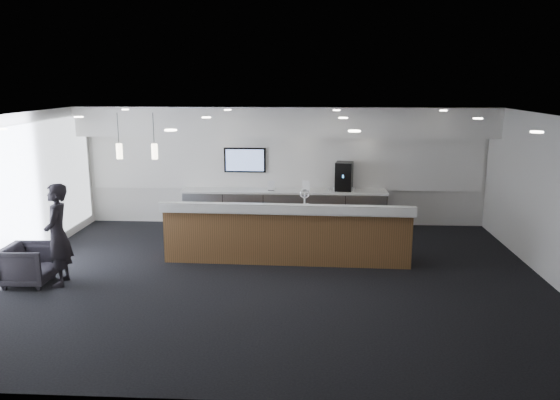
# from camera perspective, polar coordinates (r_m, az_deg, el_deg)

# --- Properties ---
(ground) EXTENTS (10.00, 10.00, 0.00)m
(ground) POSITION_cam_1_polar(r_m,az_deg,el_deg) (10.27, -0.56, -8.17)
(ground) COLOR black
(ground) RESTS_ON ground
(ceiling) EXTENTS (10.00, 8.00, 0.02)m
(ceiling) POSITION_cam_1_polar(r_m,az_deg,el_deg) (9.64, -0.60, 8.78)
(ceiling) COLOR black
(ceiling) RESTS_ON back_wall
(back_wall) EXTENTS (10.00, 0.02, 3.00)m
(back_wall) POSITION_cam_1_polar(r_m,az_deg,el_deg) (13.77, 0.51, 3.60)
(back_wall) COLOR silver
(back_wall) RESTS_ON ground
(left_wall) EXTENTS (0.02, 8.00, 3.00)m
(left_wall) POSITION_cam_1_polar(r_m,az_deg,el_deg) (11.33, -26.72, 0.33)
(left_wall) COLOR silver
(left_wall) RESTS_ON ground
(right_wall) EXTENTS (0.02, 8.00, 3.00)m
(right_wall) POSITION_cam_1_polar(r_m,az_deg,el_deg) (10.75, 27.07, -0.29)
(right_wall) COLOR silver
(right_wall) RESTS_ON ground
(soffit_bulkhead) EXTENTS (10.00, 0.90, 0.70)m
(soffit_bulkhead) POSITION_cam_1_polar(r_m,az_deg,el_deg) (13.20, 0.43, 8.24)
(soffit_bulkhead) COLOR white
(soffit_bulkhead) RESTS_ON back_wall
(alcove_panel) EXTENTS (9.80, 0.06, 1.40)m
(alcove_panel) POSITION_cam_1_polar(r_m,az_deg,el_deg) (13.73, 0.51, 3.99)
(alcove_panel) COLOR white
(alcove_panel) RESTS_ON back_wall
(window_blinds_wall) EXTENTS (0.04, 7.36, 2.55)m
(window_blinds_wall) POSITION_cam_1_polar(r_m,az_deg,el_deg) (11.31, -26.54, 0.33)
(window_blinds_wall) COLOR silver
(window_blinds_wall) RESTS_ON left_wall
(back_credenza) EXTENTS (5.06, 0.66, 0.95)m
(back_credenza) POSITION_cam_1_polar(r_m,az_deg,el_deg) (13.62, 0.43, -0.89)
(back_credenza) COLOR gray
(back_credenza) RESTS_ON ground
(wall_tv) EXTENTS (1.05, 0.08, 0.62)m
(wall_tv) POSITION_cam_1_polar(r_m,az_deg,el_deg) (13.74, -3.69, 4.19)
(wall_tv) COLOR black
(wall_tv) RESTS_ON back_wall
(pendant_left) EXTENTS (0.12, 0.12, 0.30)m
(pendant_left) POSITION_cam_1_polar(r_m,az_deg,el_deg) (10.91, -13.03, 4.93)
(pendant_left) COLOR #FFEEC6
(pendant_left) RESTS_ON ceiling
(pendant_right) EXTENTS (0.12, 0.12, 0.30)m
(pendant_right) POSITION_cam_1_polar(r_m,az_deg,el_deg) (11.13, -16.50, 4.88)
(pendant_right) COLOR #FFEEC6
(pendant_right) RESTS_ON ceiling
(ceiling_can_lights) EXTENTS (7.00, 5.00, 0.02)m
(ceiling_can_lights) POSITION_cam_1_polar(r_m,az_deg,el_deg) (9.64, -0.60, 8.60)
(ceiling_can_lights) COLOR white
(ceiling_can_lights) RESTS_ON ceiling
(service_counter) EXTENTS (5.01, 0.98, 1.49)m
(service_counter) POSITION_cam_1_polar(r_m,az_deg,el_deg) (11.06, 0.72, -3.51)
(service_counter) COLOR brown
(service_counter) RESTS_ON ground
(coffee_machine) EXTENTS (0.47, 0.56, 0.70)m
(coffee_machine) POSITION_cam_1_polar(r_m,az_deg,el_deg) (13.49, 6.71, 2.47)
(coffee_machine) COLOR black
(coffee_machine) RESTS_ON back_credenza
(info_sign_left) EXTENTS (0.18, 0.02, 0.24)m
(info_sign_left) POSITION_cam_1_polar(r_m,az_deg,el_deg) (13.43, -0.93, 1.51)
(info_sign_left) COLOR white
(info_sign_left) RESTS_ON back_credenza
(info_sign_right) EXTENTS (0.19, 0.08, 0.26)m
(info_sign_right) POSITION_cam_1_polar(r_m,az_deg,el_deg) (13.35, 2.72, 1.48)
(info_sign_right) COLOR white
(info_sign_right) RESTS_ON back_credenza
(armchair) EXTENTS (0.84, 0.82, 0.74)m
(armchair) POSITION_cam_1_polar(r_m,az_deg,el_deg) (10.86, -24.76, -6.14)
(armchair) COLOR black
(armchair) RESTS_ON ground
(lounge_guest) EXTENTS (0.57, 0.75, 1.85)m
(lounge_guest) POSITION_cam_1_polar(r_m,az_deg,el_deg) (10.48, -22.22, -3.39)
(lounge_guest) COLOR black
(lounge_guest) RESTS_ON ground
(cup_0) EXTENTS (0.11, 0.11, 0.10)m
(cup_0) POSITION_cam_1_polar(r_m,az_deg,el_deg) (13.45, 7.60, 1.12)
(cup_0) COLOR white
(cup_0) RESTS_ON back_credenza
(cup_1) EXTENTS (0.15, 0.15, 0.10)m
(cup_1) POSITION_cam_1_polar(r_m,az_deg,el_deg) (13.44, 7.01, 1.12)
(cup_1) COLOR white
(cup_1) RESTS_ON back_credenza
(cup_2) EXTENTS (0.13, 0.13, 0.10)m
(cup_2) POSITION_cam_1_polar(r_m,az_deg,el_deg) (13.43, 6.41, 1.13)
(cup_2) COLOR white
(cup_2) RESTS_ON back_credenza
(cup_3) EXTENTS (0.14, 0.14, 0.10)m
(cup_3) POSITION_cam_1_polar(r_m,az_deg,el_deg) (13.43, 5.81, 1.14)
(cup_3) COLOR white
(cup_3) RESTS_ON back_credenza
(cup_4) EXTENTS (0.15, 0.15, 0.10)m
(cup_4) POSITION_cam_1_polar(r_m,az_deg,el_deg) (13.42, 5.22, 1.15)
(cup_4) COLOR white
(cup_4) RESTS_ON back_credenza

